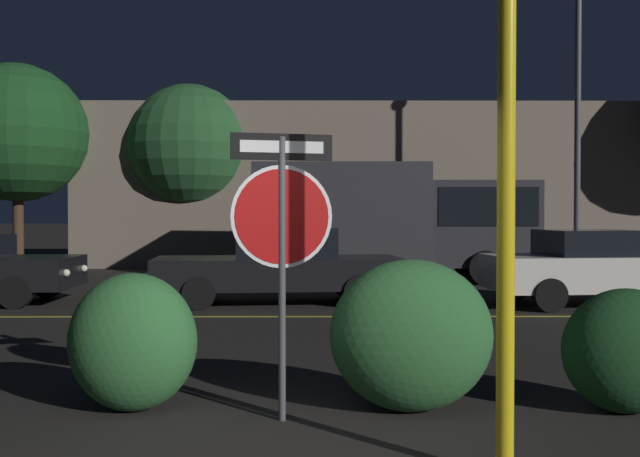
% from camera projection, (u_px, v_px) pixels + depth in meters
% --- Properties ---
extents(road_center_stripe, '(32.34, 0.12, 0.01)m').
position_uv_depth(road_center_stripe, '(289.00, 316.00, 11.96)').
color(road_center_stripe, gold).
rests_on(road_center_stripe, ground_plane).
extents(stop_sign, '(0.84, 0.21, 2.39)m').
position_uv_depth(stop_sign, '(282.00, 218.00, 5.91)').
color(stop_sign, '#4C4C51').
rests_on(stop_sign, ground_plane).
extents(yellow_pole_right, '(0.12, 0.12, 3.38)m').
position_uv_depth(yellow_pole_right, '(506.00, 219.00, 4.59)').
color(yellow_pole_right, yellow).
rests_on(yellow_pole_right, ground_plane).
extents(hedge_bush_1, '(1.12, 0.87, 1.21)m').
position_uv_depth(hedge_bush_1, '(133.00, 342.00, 6.22)').
color(hedge_bush_1, '#2D6633').
rests_on(hedge_bush_1, ground_plane).
extents(hedge_bush_2, '(1.43, 0.97, 1.33)m').
position_uv_depth(hedge_bush_2, '(411.00, 335.00, 6.21)').
color(hedge_bush_2, '#2D6633').
rests_on(hedge_bush_2, ground_plane).
extents(hedge_bush_3, '(1.11, 0.81, 1.08)m').
position_uv_depth(hedge_bush_3, '(627.00, 351.00, 6.15)').
color(hedge_bush_3, '#19421E').
rests_on(hedge_bush_3, ground_plane).
extents(passing_car_2, '(4.93, 2.22, 1.46)m').
position_uv_depth(passing_car_2, '(280.00, 266.00, 13.79)').
color(passing_car_2, black).
rests_on(passing_car_2, ground_plane).
extents(passing_car_3, '(4.04, 2.19, 1.43)m').
position_uv_depth(passing_car_3, '(590.00, 267.00, 13.48)').
color(passing_car_3, silver).
rests_on(passing_car_3, ground_plane).
extents(delivery_truck, '(7.18, 2.48, 3.01)m').
position_uv_depth(delivery_truck, '(397.00, 217.00, 18.40)').
color(delivery_truck, '#2D2D33').
rests_on(delivery_truck, ground_plane).
extents(street_lamp, '(0.37, 0.37, 7.85)m').
position_uv_depth(street_lamp, '(578.00, 106.00, 18.43)').
color(street_lamp, '#4C4C51').
rests_on(street_lamp, ground_plane).
extents(tree_1, '(4.22, 4.22, 6.33)m').
position_uv_depth(tree_1, '(17.00, 133.00, 21.79)').
color(tree_1, '#422D1E').
rests_on(tree_1, ground_plane).
extents(tree_2, '(4.04, 4.04, 5.95)m').
position_uv_depth(tree_2, '(189.00, 147.00, 23.21)').
color(tree_2, '#422D1E').
rests_on(tree_2, ground_plane).
extents(building_backdrop, '(19.68, 4.55, 5.31)m').
position_uv_depth(building_backdrop, '(374.00, 188.00, 24.75)').
color(building_backdrop, '#7A6B5B').
rests_on(building_backdrop, ground_plane).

